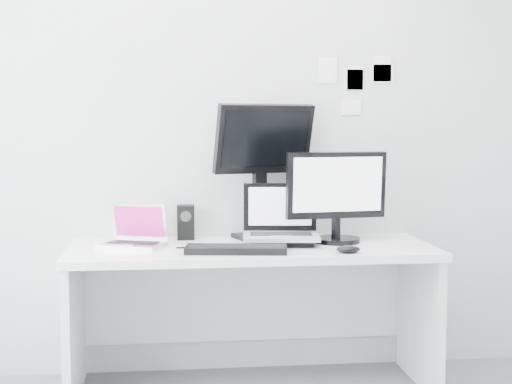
{
  "coord_description": "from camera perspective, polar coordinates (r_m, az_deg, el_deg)",
  "views": [
    {
      "loc": [
        -0.41,
        -2.48,
        1.34
      ],
      "look_at": [
        0.02,
        1.23,
        1.0
      ],
      "focal_mm": 53.79,
      "sensor_mm": 36.0,
      "label": 1
    }
  ],
  "objects": [
    {
      "name": "wall_note_4",
      "position": [
        4.25,
        9.43,
        8.67
      ],
      "size": [
        0.12,
        0.0,
        0.1
      ],
      "primitive_type": "cube",
      "color": "white",
      "rests_on": "back_wall"
    },
    {
      "name": "wall_note_3",
      "position": [
        4.19,
        7.08,
        6.25
      ],
      "size": [
        0.11,
        0.0,
        0.08
      ],
      "primitive_type": "cube",
      "color": "white",
      "rests_on": "back_wall"
    },
    {
      "name": "rear_monitor",
      "position": [
        4.02,
        0.47,
        1.67
      ],
      "size": [
        0.57,
        0.35,
        0.73
      ],
      "primitive_type": "cube",
      "rotation": [
        0.0,
        0.0,
        0.32
      ],
      "color": "black",
      "rests_on": "desk"
    },
    {
      "name": "wall_note_0",
      "position": [
        4.17,
        5.36,
        9.02
      ],
      "size": [
        0.1,
        0.0,
        0.14
      ],
      "primitive_type": "cube",
      "color": "white",
      "rests_on": "back_wall"
    },
    {
      "name": "wall_note_1",
      "position": [
        4.21,
        7.38,
        8.42
      ],
      "size": [
        0.09,
        0.0,
        0.13
      ],
      "primitive_type": "cube",
      "color": "white",
      "rests_on": "back_wall"
    },
    {
      "name": "dell_laptop",
      "position": [
        3.82,
        1.88,
        -1.63
      ],
      "size": [
        0.41,
        0.33,
        0.31
      ],
      "primitive_type": "cube",
      "rotation": [
        0.0,
        0.0,
        -0.11
      ],
      "color": "#9EA1A5",
      "rests_on": "desk"
    },
    {
      "name": "desk",
      "position": [
        3.88,
        -0.33,
        -9.36
      ],
      "size": [
        1.8,
        0.7,
        0.73
      ],
      "primitive_type": "cube",
      "color": "white",
      "rests_on": "ground"
    },
    {
      "name": "speaker",
      "position": [
        4.03,
        -5.25,
        -2.25
      ],
      "size": [
        0.1,
        0.1,
        0.18
      ],
      "primitive_type": "cube",
      "rotation": [
        0.0,
        0.0,
        0.17
      ],
      "color": "black",
      "rests_on": "desk"
    },
    {
      "name": "samsung_monitor",
      "position": [
        3.91,
        6.04,
        -0.27
      ],
      "size": [
        0.55,
        0.31,
        0.48
      ],
      "primitive_type": "cube",
      "rotation": [
        0.0,
        0.0,
        0.13
      ],
      "color": "black",
      "rests_on": "desk"
    },
    {
      "name": "macbook",
      "position": [
        3.81,
        -9.2,
        -2.4
      ],
      "size": [
        0.36,
        0.31,
        0.22
      ],
      "primitive_type": "cube",
      "rotation": [
        0.0,
        0.0,
        -0.38
      ],
      "color": "#B9B9BD",
      "rests_on": "desk"
    },
    {
      "name": "keyboard",
      "position": [
        3.61,
        -1.48,
        -4.28
      ],
      "size": [
        0.49,
        0.23,
        0.03
      ],
      "primitive_type": "cube",
      "rotation": [
        0.0,
        0.0,
        -0.14
      ],
      "color": "black",
      "rests_on": "desk"
    },
    {
      "name": "wall_note_2",
      "position": [
        4.25,
        9.37,
        9.04
      ],
      "size": [
        0.1,
        0.0,
        0.14
      ],
      "primitive_type": "cube",
      "color": "white",
      "rests_on": "back_wall"
    },
    {
      "name": "wall_note_5",
      "position": [
        4.2,
        7.32,
        8.28
      ],
      "size": [
        0.11,
        0.0,
        0.11
      ],
      "primitive_type": "cube",
      "color": "white",
      "rests_on": "back_wall"
    },
    {
      "name": "mouse",
      "position": [
        3.62,
        6.88,
        -4.25
      ],
      "size": [
        0.12,
        0.09,
        0.04
      ],
      "primitive_type": "ellipsoid",
      "rotation": [
        0.0,
        0.0,
        -0.13
      ],
      "color": "black",
      "rests_on": "desk"
    },
    {
      "name": "back_wall",
      "position": [
        4.1,
        -0.88,
        5.34
      ],
      "size": [
        3.6,
        0.0,
        3.6
      ],
      "primitive_type": "plane",
      "rotation": [
        1.57,
        0.0,
        0.0
      ],
      "color": "silver",
      "rests_on": "ground"
    }
  ]
}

